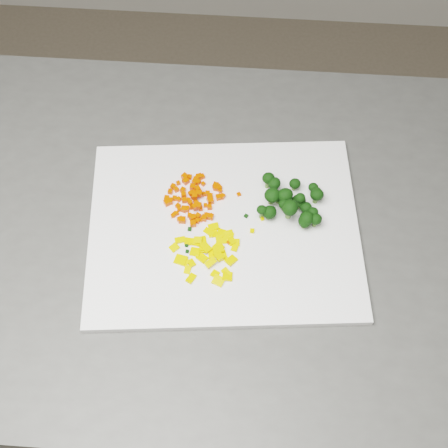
# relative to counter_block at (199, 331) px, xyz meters

# --- Properties ---
(counter_block) EXTENTS (0.96, 0.67, 0.90)m
(counter_block) POSITION_rel_counter_block_xyz_m (0.00, 0.00, 0.00)
(counter_block) COLOR #4B4B48
(counter_block) RESTS_ON ground
(cutting_board) EXTENTS (0.44, 0.36, 0.01)m
(cutting_board) POSITION_rel_counter_block_xyz_m (0.06, -0.00, 0.46)
(cutting_board) COLOR white
(cutting_board) RESTS_ON counter_block
(carrot_pile) EXTENTS (0.09, 0.09, 0.03)m
(carrot_pile) POSITION_rel_counter_block_xyz_m (0.01, 0.04, 0.47)
(carrot_pile) COLOR #EE3602
(carrot_pile) RESTS_ON cutting_board
(pepper_pile) EXTENTS (0.10, 0.10, 0.01)m
(pepper_pile) POSITION_rel_counter_block_xyz_m (0.03, -0.05, 0.47)
(pepper_pile) COLOR yellow
(pepper_pile) RESTS_ON cutting_board
(broccoli_pile) EXTENTS (0.11, 0.11, 0.05)m
(broccoli_pile) POSITION_rel_counter_block_xyz_m (0.15, 0.04, 0.49)
(broccoli_pile) COLOR black
(broccoli_pile) RESTS_ON cutting_board
(carrot_cube_0) EXTENTS (0.01, 0.01, 0.01)m
(carrot_cube_0) POSITION_rel_counter_block_xyz_m (0.01, -0.00, 0.47)
(carrot_cube_0) COLOR #EE3602
(carrot_cube_0) RESTS_ON carrot_pile
(carrot_cube_1) EXTENTS (0.01, 0.01, 0.01)m
(carrot_cube_1) POSITION_rel_counter_block_xyz_m (0.01, 0.05, 0.47)
(carrot_cube_1) COLOR #EE3602
(carrot_cube_1) RESTS_ON carrot_pile
(carrot_cube_2) EXTENTS (0.01, 0.01, 0.01)m
(carrot_cube_2) POSITION_rel_counter_block_xyz_m (-0.01, 0.08, 0.47)
(carrot_cube_2) COLOR #EE3602
(carrot_cube_2) RESTS_ON carrot_pile
(carrot_cube_3) EXTENTS (0.01, 0.01, 0.01)m
(carrot_cube_3) POSITION_rel_counter_block_xyz_m (0.03, 0.04, 0.47)
(carrot_cube_3) COLOR #EE3602
(carrot_cube_3) RESTS_ON carrot_pile
(carrot_cube_4) EXTENTS (0.01, 0.01, 0.01)m
(carrot_cube_4) POSITION_rel_counter_block_xyz_m (0.01, 0.05, 0.47)
(carrot_cube_4) COLOR #EE3602
(carrot_cube_4) RESTS_ON carrot_pile
(carrot_cube_5) EXTENTS (0.01, 0.01, 0.01)m
(carrot_cube_5) POSITION_rel_counter_block_xyz_m (0.02, 0.03, 0.46)
(carrot_cube_5) COLOR #EE3602
(carrot_cube_5) RESTS_ON carrot_pile
(carrot_cube_6) EXTENTS (0.01, 0.01, 0.01)m
(carrot_cube_6) POSITION_rel_counter_block_xyz_m (0.01, 0.00, 0.46)
(carrot_cube_6) COLOR #EE3602
(carrot_cube_6) RESTS_ON carrot_pile
(carrot_cube_7) EXTENTS (0.01, 0.01, 0.01)m
(carrot_cube_7) POSITION_rel_counter_block_xyz_m (0.02, 0.03, 0.46)
(carrot_cube_7) COLOR #EE3602
(carrot_cube_7) RESTS_ON carrot_pile
(carrot_cube_8) EXTENTS (0.01, 0.01, 0.01)m
(carrot_cube_8) POSITION_rel_counter_block_xyz_m (0.01, 0.07, 0.46)
(carrot_cube_8) COLOR #EE3602
(carrot_cube_8) RESTS_ON carrot_pile
(carrot_cube_9) EXTENTS (0.01, 0.01, 0.01)m
(carrot_cube_9) POSITION_rel_counter_block_xyz_m (0.03, 0.01, 0.46)
(carrot_cube_9) COLOR #EE3602
(carrot_cube_9) RESTS_ON carrot_pile
(carrot_cube_10) EXTENTS (0.01, 0.01, 0.01)m
(carrot_cube_10) POSITION_rel_counter_block_xyz_m (0.00, 0.03, 0.47)
(carrot_cube_10) COLOR #EE3602
(carrot_cube_10) RESTS_ON carrot_pile
(carrot_cube_11) EXTENTS (0.01, 0.01, 0.01)m
(carrot_cube_11) POSITION_rel_counter_block_xyz_m (-0.00, 0.08, 0.46)
(carrot_cube_11) COLOR #EE3602
(carrot_cube_11) RESTS_ON carrot_pile
(carrot_cube_12) EXTENTS (0.01, 0.01, 0.01)m
(carrot_cube_12) POSITION_rel_counter_block_xyz_m (0.01, 0.05, 0.47)
(carrot_cube_12) COLOR #EE3602
(carrot_cube_12) RESTS_ON carrot_pile
(carrot_cube_13) EXTENTS (0.01, 0.01, 0.01)m
(carrot_cube_13) POSITION_rel_counter_block_xyz_m (0.01, 0.04, 0.47)
(carrot_cube_13) COLOR #EE3602
(carrot_cube_13) RESTS_ON carrot_pile
(carrot_cube_14) EXTENTS (0.01, 0.01, 0.01)m
(carrot_cube_14) POSITION_rel_counter_block_xyz_m (0.04, 0.07, 0.46)
(carrot_cube_14) COLOR #EE3602
(carrot_cube_14) RESTS_ON carrot_pile
(carrot_cube_15) EXTENTS (0.01, 0.01, 0.01)m
(carrot_cube_15) POSITION_rel_counter_block_xyz_m (0.03, 0.03, 0.46)
(carrot_cube_15) COLOR #EE3602
(carrot_cube_15) RESTS_ON carrot_pile
(carrot_cube_16) EXTENTS (0.01, 0.01, 0.01)m
(carrot_cube_16) POSITION_rel_counter_block_xyz_m (0.04, 0.06, 0.46)
(carrot_cube_16) COLOR #EE3602
(carrot_cube_16) RESTS_ON carrot_pile
(carrot_cube_17) EXTENTS (0.01, 0.01, 0.01)m
(carrot_cube_17) POSITION_rel_counter_block_xyz_m (0.01, 0.02, 0.47)
(carrot_cube_17) COLOR #EE3602
(carrot_cube_17) RESTS_ON carrot_pile
(carrot_cube_18) EXTENTS (0.01, 0.01, 0.01)m
(carrot_cube_18) POSITION_rel_counter_block_xyz_m (0.03, 0.05, 0.46)
(carrot_cube_18) COLOR #EE3602
(carrot_cube_18) RESTS_ON carrot_pile
(carrot_cube_19) EXTENTS (0.01, 0.01, 0.01)m
(carrot_cube_19) POSITION_rel_counter_block_xyz_m (-0.01, 0.00, 0.46)
(carrot_cube_19) COLOR #EE3602
(carrot_cube_19) RESTS_ON carrot_pile
(carrot_cube_20) EXTENTS (0.01, 0.01, 0.01)m
(carrot_cube_20) POSITION_rel_counter_block_xyz_m (-0.00, 0.02, 0.46)
(carrot_cube_20) COLOR #EE3602
(carrot_cube_20) RESTS_ON carrot_pile
(carrot_cube_21) EXTENTS (0.01, 0.01, 0.01)m
(carrot_cube_21) POSITION_rel_counter_block_xyz_m (0.00, 0.05, 0.46)
(carrot_cube_21) COLOR #EE3602
(carrot_cube_21) RESTS_ON carrot_pile
(carrot_cube_22) EXTENTS (0.01, 0.01, 0.01)m
(carrot_cube_22) POSITION_rel_counter_block_xyz_m (-0.01, 0.04, 0.46)
(carrot_cube_22) COLOR #EE3602
(carrot_cube_22) RESTS_ON carrot_pile
(carrot_cube_23) EXTENTS (0.01, 0.01, 0.01)m
(carrot_cube_23) POSITION_rel_counter_block_xyz_m (0.01, 0.03, 0.47)
(carrot_cube_23) COLOR #EE3602
(carrot_cube_23) RESTS_ON carrot_pile
(carrot_cube_24) EXTENTS (0.01, 0.01, 0.01)m
(carrot_cube_24) POSITION_rel_counter_block_xyz_m (0.05, 0.05, 0.46)
(carrot_cube_24) COLOR #EE3602
(carrot_cube_24) RESTS_ON carrot_pile
(carrot_cube_25) EXTENTS (0.01, 0.01, 0.01)m
(carrot_cube_25) POSITION_rel_counter_block_xyz_m (-0.02, 0.01, 0.46)
(carrot_cube_25) COLOR #EE3602
(carrot_cube_25) RESTS_ON carrot_pile
(carrot_cube_26) EXTENTS (0.01, 0.01, 0.01)m
(carrot_cube_26) POSITION_rel_counter_block_xyz_m (-0.01, 0.02, 0.46)
(carrot_cube_26) COLOR #EE3602
(carrot_cube_26) RESTS_ON carrot_pile
(carrot_cube_27) EXTENTS (0.01, 0.01, 0.01)m
(carrot_cube_27) POSITION_rel_counter_block_xyz_m (0.00, 0.05, 0.46)
(carrot_cube_27) COLOR #EE3602
(carrot_cube_27) RESTS_ON carrot_pile
(carrot_cube_28) EXTENTS (0.01, 0.01, 0.01)m
(carrot_cube_28) POSITION_rel_counter_block_xyz_m (0.00, 0.03, 0.46)
(carrot_cube_28) COLOR #EE3602
(carrot_cube_28) RESTS_ON carrot_pile
(carrot_cube_29) EXTENTS (0.01, 0.01, 0.01)m
(carrot_cube_29) POSITION_rel_counter_block_xyz_m (0.03, 0.04, 0.46)
(carrot_cube_29) COLOR #EE3602
(carrot_cube_29) RESTS_ON carrot_pile
(carrot_cube_30) EXTENTS (0.01, 0.01, 0.01)m
(carrot_cube_30) POSITION_rel_counter_block_xyz_m (0.02, 0.01, 0.46)
(carrot_cube_30) COLOR #EE3602
(carrot_cube_30) RESTS_ON carrot_pile
(carrot_cube_31) EXTENTS (0.01, 0.01, 0.01)m
(carrot_cube_31) POSITION_rel_counter_block_xyz_m (-0.02, 0.07, 0.46)
(carrot_cube_31) COLOR #EE3602
(carrot_cube_31) RESTS_ON carrot_pile
(carrot_cube_32) EXTENTS (0.01, 0.01, 0.01)m
(carrot_cube_32) POSITION_rel_counter_block_xyz_m (0.02, 0.05, 0.46)
(carrot_cube_32) COLOR #EE3602
(carrot_cube_32) RESTS_ON carrot_pile
(carrot_cube_33) EXTENTS (0.01, 0.01, 0.01)m
(carrot_cube_33) POSITION_rel_counter_block_xyz_m (0.01, 0.06, 0.47)
(carrot_cube_33) COLOR #EE3602
(carrot_cube_33) RESTS_ON carrot_pile
(carrot_cube_34) EXTENTS (0.01, 0.01, 0.01)m
(carrot_cube_34) POSITION_rel_counter_block_xyz_m (0.00, 0.06, 0.47)
(carrot_cube_34) COLOR #EE3602
(carrot_cube_34) RESTS_ON carrot_pile
(carrot_cube_35) EXTENTS (0.01, 0.01, 0.01)m
(carrot_cube_35) POSITION_rel_counter_block_xyz_m (-0.02, 0.02, 0.46)
(carrot_cube_35) COLOR #EE3602
(carrot_cube_35) RESTS_ON carrot_pile
(carrot_cube_36) EXTENTS (0.01, 0.01, 0.01)m
(carrot_cube_36) POSITION_rel_counter_block_xyz_m (0.04, 0.06, 0.46)
(carrot_cube_36) COLOR #EE3602
(carrot_cube_36) RESTS_ON carrot_pile
(carrot_cube_37) EXTENTS (0.01, 0.01, 0.01)m
(carrot_cube_37) POSITION_rel_counter_block_xyz_m (-0.01, 0.05, 0.46)
(carrot_cube_37) COLOR #EE3602
(carrot_cube_37) RESTS_ON carrot_pile
(carrot_cube_38) EXTENTS (0.01, 0.01, 0.01)m
(carrot_cube_38) POSITION_rel_counter_block_xyz_m (-0.02, 0.01, 0.46)
(carrot_cube_38) COLOR #EE3602
(carrot_cube_38) RESTS_ON carrot_pile
(carrot_cube_39) EXTENTS (0.01, 0.01, 0.01)m
(carrot_cube_39) POSITION_rel_counter_block_xyz_m (0.02, 0.01, 0.46)
(carrot_cube_39) COLOR #EE3602
(carrot_cube_39) RESTS_ON carrot_pile
(carrot_cube_40) EXTENTS (0.01, 0.01, 0.01)m
(carrot_cube_40) POSITION_rel_counter_block_xyz_m (-0.03, 0.04, 0.47)
(carrot_cube_40) COLOR #EE3602
(carrot_cube_40) RESTS_ON carrot_pile
(carrot_cube_41) EXTENTS (0.01, 0.01, 0.01)m
(carrot_cube_41) POSITION_rel_counter_block_xyz_m (-0.01, 0.06, 0.46)
(carrot_cube_41) COLOR #EE3602
(carrot_cube_41) RESTS_ON carrot_pile
(carrot_cube_42) EXTENTS (0.01, 0.01, 0.01)m
(carrot_cube_42) POSITION_rel_counter_block_xyz_m (0.03, 0.05, 0.46)
(carrot_cube_42) COLOR #EE3602
(carrot_cube_42) RESTS_ON carrot_pile
(carrot_cube_43) EXTENTS (0.01, 0.01, 0.01)m
(carrot_cube_43) POSITION_rel_counter_block_xyz_m (-0.01, 0.00, 0.46)
(carrot_cube_43) COLOR #EE3602
(carrot_cube_43) RESTS_ON carrot_pile
(carrot_cube_44) EXTENTS (0.01, 0.01, 0.01)m
(carrot_cube_44) POSITION_rel_counter_block_xyz_m (0.01, 0.03, 0.47)
(carrot_cube_44) COLOR #EE3602
(carrot_cube_44) RESTS_ON carrot_pile
(carrot_cube_45) EXTENTS (0.01, 0.01, 0.01)m
(carrot_cube_45) POSITION_rel_counter_block_xyz_m (0.00, 0.07, 0.46)
(carrot_cube_45) COLOR #EE3602
(carrot_cube_45) RESTS_ON carrot_pile
(carrot_cube_46) EXTENTS (0.01, 0.01, 0.01)m
(carrot_cube_46) POSITION_rel_counter_block_xyz_m (-0.02, 0.03, 0.46)
(carrot_cube_46) COLOR #EE3602
(carrot_cube_46) RESTS_ON carrot_pile
(carrot_cube_47) EXTENTS (0.01, 0.01, 0.01)m
(carrot_cube_47) POSITION_rel_counter_block_xyz_m (0.00, 0.03, 0.47)
(carrot_cube_47) COLOR #EE3602
(carrot_cube_47) RESTS_ON carrot_pile
(carrot_cube_48) EXTENTS (0.01, 0.01, 0.01)m
(carrot_cube_48) POSITION_rel_counter_block_xyz_m (0.03, 0.02, 0.46)
(carrot_cube_48) COLOR #EE3602
(carrot_cube_48) RESTS_ON carrot_pile
(carrot_cube_49) EXTENTS (0.01, 0.01, 0.01)m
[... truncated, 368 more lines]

